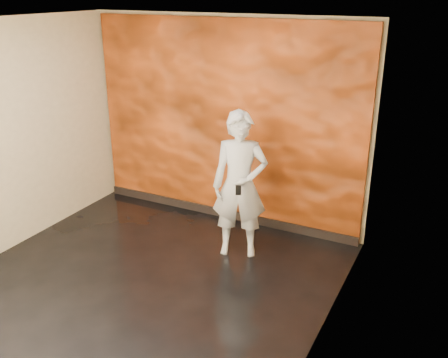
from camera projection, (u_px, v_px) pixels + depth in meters
room at (138, 165)px, 5.12m from camera, size 4.02×4.02×2.81m
feature_wall at (224, 123)px, 6.75m from camera, size 3.90×0.06×2.75m
baseboard at (223, 213)px, 7.20m from camera, size 3.90×0.04×0.12m
man at (240, 185)px, 5.94m from camera, size 0.77×0.64×1.80m
phone at (238, 190)px, 5.67m from camera, size 0.06×0.04×0.12m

